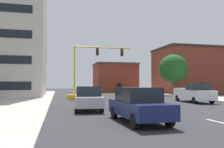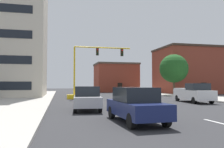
{
  "view_description": "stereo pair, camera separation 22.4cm",
  "coord_description": "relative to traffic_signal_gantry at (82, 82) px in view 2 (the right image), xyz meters",
  "views": [
    {
      "loc": [
        -7.88,
        -23.74,
        1.9
      ],
      "look_at": [
        -0.87,
        5.75,
        3.25
      ],
      "focal_mm": 36.63,
      "sensor_mm": 36.0,
      "label": 1
    },
    {
      "loc": [
        -7.66,
        -23.79,
        1.9
      ],
      "look_at": [
        -0.87,
        5.75,
        3.25
      ],
      "focal_mm": 36.63,
      "sensor_mm": 36.0,
      "label": 2
    }
  ],
  "objects": [
    {
      "name": "sidewalk_right",
      "position": [
        16.31,
        2.15,
        -2.13
      ],
      "size": [
        6.0,
        56.0,
        0.14
      ],
      "primitive_type": "cube",
      "color": "#B2ADA3",
      "rests_on": "ground_plane"
    },
    {
      "name": "building_row_right",
      "position": [
        23.33,
        12.93,
        2.5
      ],
      "size": [
        12.54,
        10.2,
        9.38
      ],
      "color": "brown",
      "rests_on": "ground_plane"
    },
    {
      "name": "pickup_truck_white",
      "position": [
        10.74,
        -8.32,
        -1.23
      ],
      "size": [
        2.38,
        5.53,
        1.99
      ],
      "color": "white",
      "rests_on": "ground_plane"
    },
    {
      "name": "sidewalk_left",
      "position": [
        -6.73,
        2.15,
        -2.13
      ],
      "size": [
        6.0,
        56.0,
        0.14
      ],
      "primitive_type": "cube",
      "color": "#B2ADA3",
      "rests_on": "ground_plane"
    },
    {
      "name": "traffic_signal_gantry",
      "position": [
        0.0,
        0.0,
        0.0
      ],
      "size": [
        8.38,
        1.2,
        6.83
      ],
      "color": "yellow",
      "rests_on": "ground_plane"
    },
    {
      "name": "lane_stripe_seg_1",
      "position": [
        4.79,
        -14.35,
        -2.2
      ],
      "size": [
        0.16,
        2.4,
        0.01
      ],
      "primitive_type": "cube",
      "color": "silver",
      "rests_on": "ground_plane"
    },
    {
      "name": "lane_stripe_seg_3",
      "position": [
        4.79,
        -3.35,
        -2.2
      ],
      "size": [
        0.16,
        2.4,
        0.01
      ],
      "primitive_type": "cube",
      "color": "silver",
      "rests_on": "ground_plane"
    },
    {
      "name": "sedan_navy_mid_left",
      "position": [
        0.85,
        -18.75,
        -1.31
      ],
      "size": [
        2.07,
        4.59,
        1.74
      ],
      "color": "navy",
      "rests_on": "ground_plane"
    },
    {
      "name": "traffic_cone_roadside_c",
      "position": [
        7.65,
        -2.14,
        -1.82
      ],
      "size": [
        0.36,
        0.36,
        0.79
      ],
      "color": "black",
      "rests_on": "ground_plane"
    },
    {
      "name": "building_brick_center",
      "position": [
        10.64,
        25.03,
        1.3
      ],
      "size": [
        10.15,
        8.14,
        6.98
      ],
      "color": "brown",
      "rests_on": "ground_plane"
    },
    {
      "name": "tree_right_mid",
      "position": [
        15.92,
        5.52,
        2.33
      ],
      "size": [
        4.8,
        4.8,
        6.94
      ],
      "color": "brown",
      "rests_on": "ground_plane"
    },
    {
      "name": "lane_stripe_seg_2",
      "position": [
        4.79,
        -8.85,
        -2.2
      ],
      "size": [
        0.16,
        2.4,
        0.01
      ],
      "primitive_type": "cube",
      "color": "silver",
      "rests_on": "ground_plane"
    },
    {
      "name": "sedan_silver_near_left",
      "position": [
        -0.9,
        -12.9,
        -1.31
      ],
      "size": [
        2.2,
        4.63,
        1.74
      ],
      "color": "#B7B7BC",
      "rests_on": "ground_plane"
    },
    {
      "name": "traffic_cone_roadside_b",
      "position": [
        3.26,
        -9.29,
        -1.84
      ],
      "size": [
        0.36,
        0.36,
        0.74
      ],
      "color": "black",
      "rests_on": "ground_plane"
    },
    {
      "name": "ground_plane",
      "position": [
        4.79,
        -5.85,
        -2.2
      ],
      "size": [
        160.0,
        160.0,
        0.0
      ],
      "primitive_type": "plane",
      "color": "#2D2D30"
    },
    {
      "name": "traffic_cone_roadside_a",
      "position": [
        1.9,
        -1.63,
        -1.9
      ],
      "size": [
        0.36,
        0.36,
        0.61
      ],
      "color": "black",
      "rests_on": "ground_plane"
    },
    {
      "name": "lane_stripe_seg_0",
      "position": [
        4.79,
        -19.85,
        -2.2
      ],
      "size": [
        0.16,
        2.4,
        0.01
      ],
      "primitive_type": "cube",
      "color": "silver",
      "rests_on": "ground_plane"
    }
  ]
}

